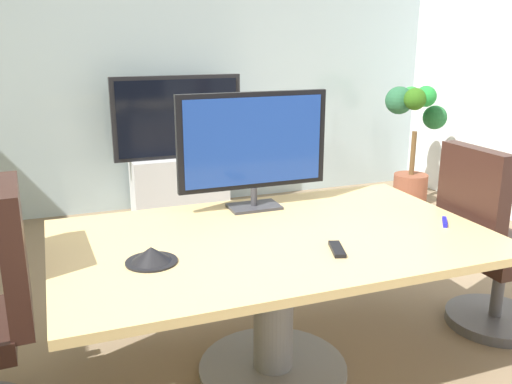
{
  "coord_description": "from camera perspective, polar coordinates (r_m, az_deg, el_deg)",
  "views": [
    {
      "loc": [
        -0.98,
        -2.29,
        1.66
      ],
      "look_at": [
        -0.02,
        0.25,
        0.89
      ],
      "focal_mm": 38.69,
      "sensor_mm": 36.0,
      "label": 1
    }
  ],
  "objects": [
    {
      "name": "conference_table",
      "position": [
        2.71,
        1.89,
        -7.94
      ],
      "size": [
        2.06,
        1.25,
        0.74
      ],
      "color": "tan",
      "rests_on": "ground"
    },
    {
      "name": "wall_display_unit",
      "position": [
        5.28,
        -7.94,
        2.43
      ],
      "size": [
        1.2,
        0.36,
        1.31
      ],
      "color": "#B7BABC",
      "rests_on": "ground"
    },
    {
      "name": "office_chair_right",
      "position": [
        3.42,
        23.0,
        -6.03
      ],
      "size": [
        0.6,
        0.57,
        1.09
      ],
      "rotation": [
        0.0,
        0.0,
        1.58
      ],
      "color": "#4C4C51",
      "rests_on": "ground"
    },
    {
      "name": "potted_plant",
      "position": [
        5.72,
        15.95,
        5.67
      ],
      "size": [
        0.64,
        0.47,
        1.2
      ],
      "color": "brown",
      "rests_on": "ground"
    },
    {
      "name": "ground_plane",
      "position": [
        2.99,
        2.12,
        -17.82
      ],
      "size": [
        7.17,
        7.17,
        0.0
      ],
      "primitive_type": "plane",
      "color": "#7A664C"
    },
    {
      "name": "conference_phone",
      "position": [
        2.37,
        -10.78,
        -6.49
      ],
      "size": [
        0.22,
        0.22,
        0.07
      ],
      "color": "black",
      "rests_on": "conference_table"
    },
    {
      "name": "whiteboard_marker",
      "position": [
        2.96,
        18.93,
        -2.95
      ],
      "size": [
        0.09,
        0.12,
        0.02
      ],
      "primitive_type": "cube",
      "rotation": [
        0.0,
        0.0,
        0.94
      ],
      "color": "#1919A5",
      "rests_on": "conference_table"
    },
    {
      "name": "wall_back_glass_partition",
      "position": [
        5.47,
        -10.64,
        12.48
      ],
      "size": [
        6.02,
        0.1,
        2.71
      ],
      "primitive_type": "cube",
      "color": "#9EB2B7",
      "rests_on": "ground"
    },
    {
      "name": "remote_control",
      "position": [
        2.48,
        8.38,
        -5.87
      ],
      "size": [
        0.1,
        0.18,
        0.02
      ],
      "primitive_type": "cube",
      "rotation": [
        0.0,
        0.0,
        -0.31
      ],
      "color": "black",
      "rests_on": "conference_table"
    },
    {
      "name": "tv_monitor",
      "position": [
        2.97,
        -0.27,
        4.99
      ],
      "size": [
        0.84,
        0.18,
        0.64
      ],
      "color": "#333338",
      "rests_on": "conference_table"
    }
  ]
}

